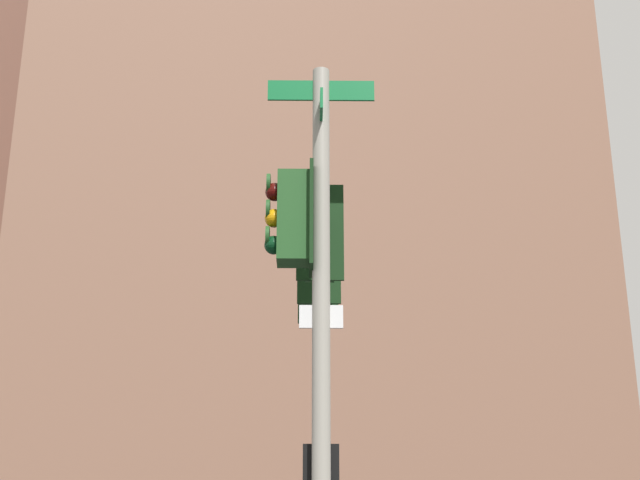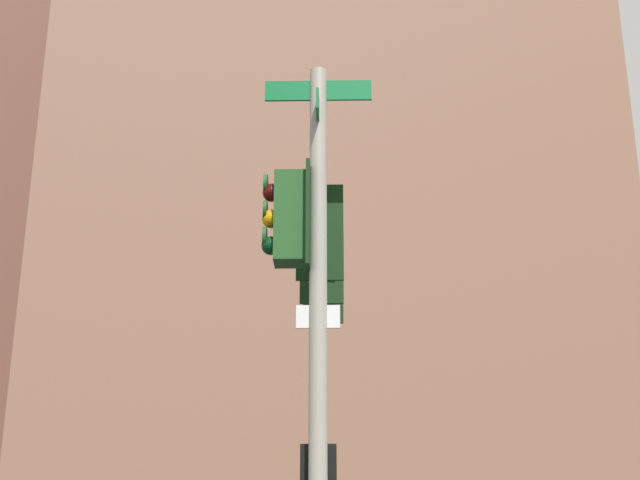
{
  "view_description": "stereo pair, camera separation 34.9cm",
  "coord_description": "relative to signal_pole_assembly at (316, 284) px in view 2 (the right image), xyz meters",
  "views": [
    {
      "loc": [
        -2.14,
        -8.95,
        2.04
      ],
      "look_at": [
        0.61,
        0.71,
        5.49
      ],
      "focal_mm": 51.71,
      "sensor_mm": 36.0,
      "label": 1
    },
    {
      "loc": [
        -1.81,
        -9.04,
        2.04
      ],
      "look_at": [
        0.61,
        0.71,
        5.49
      ],
      "focal_mm": 51.71,
      "sensor_mm": 36.0,
      "label": 2
    }
  ],
  "objects": [
    {
      "name": "signal_pole_assembly",
      "position": [
        0.0,
        0.0,
        0.0
      ],
      "size": [
        1.61,
        3.94,
        7.19
      ],
      "rotation": [
        0.0,
        0.0,
        1.31
      ],
      "color": "#9E998C",
      "rests_on": "ground_plane"
    },
    {
      "name": "building_brick_nearside",
      "position": [
        8.12,
        34.24,
        21.93
      ],
      "size": [
        26.98,
        18.68,
        53.9
      ],
      "primitive_type": "cube",
      "color": "#845B47",
      "rests_on": "ground_plane"
    },
    {
      "name": "building_brick_midblock",
      "position": [
        -6.29,
        49.11,
        14.08
      ],
      "size": [
        20.39,
        16.05,
        38.2
      ],
      "primitive_type": "cube",
      "color": "brown",
      "rests_on": "ground_plane"
    },
    {
      "name": "building_brick_farside",
      "position": [
        16.52,
        47.56,
        15.67
      ],
      "size": [
        18.49,
        19.05,
        41.38
      ],
      "primitive_type": "cube",
      "color": "brown",
      "rests_on": "ground_plane"
    }
  ]
}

